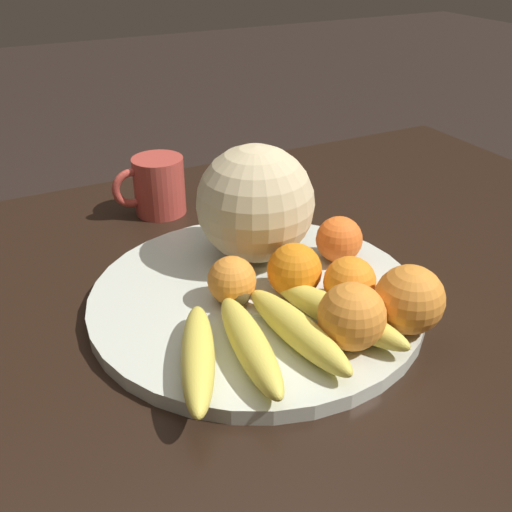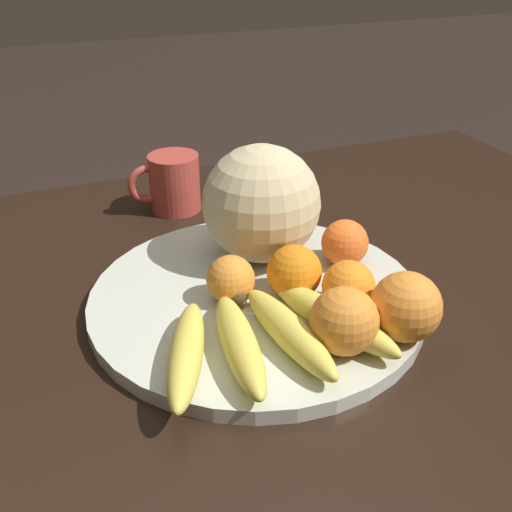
{
  "view_description": "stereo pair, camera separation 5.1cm",
  "coord_description": "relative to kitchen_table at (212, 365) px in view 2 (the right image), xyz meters",
  "views": [
    {
      "loc": [
        0.22,
        0.56,
        1.12
      ],
      "look_at": [
        -0.05,
        0.02,
        0.78
      ],
      "focal_mm": 42.0,
      "sensor_mm": 36.0,
      "label": 1
    },
    {
      "loc": [
        0.18,
        0.58,
        1.12
      ],
      "look_at": [
        -0.05,
        0.02,
        0.78
      ],
      "focal_mm": 42.0,
      "sensor_mm": 36.0,
      "label": 2
    }
  ],
  "objects": [
    {
      "name": "fruit_bowl",
      "position": [
        -0.05,
        0.02,
        0.1
      ],
      "size": [
        0.4,
        0.4,
        0.02
      ],
      "color": "beige",
      "rests_on": "kitchen_table"
    },
    {
      "name": "orange_back_left",
      "position": [
        -0.18,
        -0.0,
        0.14
      ],
      "size": [
        0.06,
        0.06,
        0.06
      ],
      "color": "orange",
      "rests_on": "fruit_bowl"
    },
    {
      "name": "melon",
      "position": [
        -0.09,
        -0.06,
        0.19
      ],
      "size": [
        0.15,
        0.15,
        0.15
      ],
      "color": "beige",
      "rests_on": "fruit_bowl"
    },
    {
      "name": "banana_bunch",
      "position": [
        -0.02,
        0.12,
        0.13
      ],
      "size": [
        0.26,
        0.19,
        0.04
      ],
      "rotation": [
        0.0,
        0.0,
        7.84
      ],
      "color": "#473819",
      "rests_on": "fruit_bowl"
    },
    {
      "name": "kitchen_table",
      "position": [
        0.0,
        0.0,
        0.0
      ],
      "size": [
        1.44,
        0.89,
        0.71
      ],
      "color": "black",
      "rests_on": "ground_plane"
    },
    {
      "name": "orange_front_right",
      "position": [
        -0.02,
        0.02,
        0.14
      ],
      "size": [
        0.06,
        0.06,
        0.06
      ],
      "color": "orange",
      "rests_on": "fruit_bowl"
    },
    {
      "name": "orange_front_left",
      "position": [
        -0.14,
        0.09,
        0.14
      ],
      "size": [
        0.06,
        0.06,
        0.06
      ],
      "color": "orange",
      "rests_on": "fruit_bowl"
    },
    {
      "name": "orange_top_small",
      "position": [
        -0.16,
        0.16,
        0.15
      ],
      "size": [
        0.08,
        0.08,
        0.08
      ],
      "color": "orange",
      "rests_on": "fruit_bowl"
    },
    {
      "name": "produce_tag",
      "position": [
        -0.07,
        0.07,
        0.11
      ],
      "size": [
        0.09,
        0.08,
        0.0
      ],
      "rotation": [
        0.0,
        0.0,
        -0.63
      ],
      "color": "white",
      "rests_on": "fruit_bowl"
    },
    {
      "name": "orange_mid_center",
      "position": [
        -0.09,
        0.15,
        0.15
      ],
      "size": [
        0.07,
        0.07,
        0.07
      ],
      "color": "orange",
      "rests_on": "fruit_bowl"
    },
    {
      "name": "ceramic_mug",
      "position": [
        -0.03,
        -0.28,
        0.14
      ],
      "size": [
        0.11,
        0.08,
        0.09
      ],
      "rotation": [
        0.0,
        0.0,
        0.0
      ],
      "color": "#B74238",
      "rests_on": "kitchen_table"
    },
    {
      "name": "orange_back_right",
      "position": [
        -0.09,
        0.04,
        0.14
      ],
      "size": [
        0.06,
        0.06,
        0.06
      ],
      "color": "orange",
      "rests_on": "fruit_bowl"
    }
  ]
}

